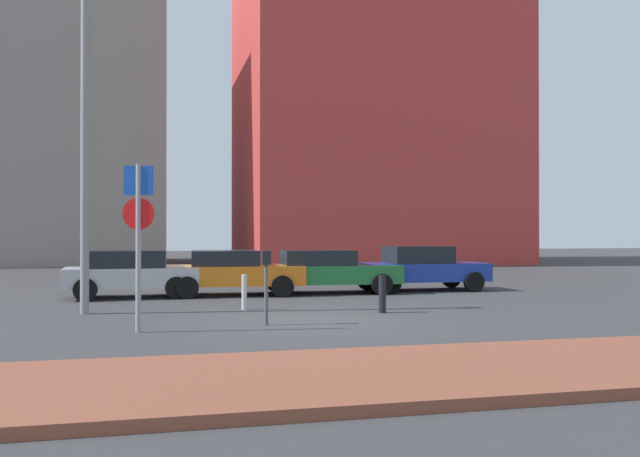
{
  "coord_description": "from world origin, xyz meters",
  "views": [
    {
      "loc": [
        -3.15,
        -14.0,
        1.86
      ],
      "look_at": [
        1.16,
        3.65,
        1.99
      ],
      "focal_mm": 38.05,
      "sensor_mm": 36.0,
      "label": 1
    }
  ],
  "objects": [
    {
      "name": "ground_plane",
      "position": [
        0.0,
        0.0,
        0.0
      ],
      "size": [
        120.0,
        120.0,
        0.0
      ],
      "primitive_type": "plane",
      "color": "#38383A"
    },
    {
      "name": "sidewalk_brick",
      "position": [
        0.0,
        -5.84,
        0.07
      ],
      "size": [
        40.0,
        3.29,
        0.14
      ],
      "primitive_type": "cube",
      "color": "brown",
      "rests_on": "ground"
    },
    {
      "name": "parked_car_silver",
      "position": [
        -3.75,
        6.41,
        0.73
      ],
      "size": [
        4.1,
        2.15,
        1.37
      ],
      "color": "#B7BABF",
      "rests_on": "ground"
    },
    {
      "name": "parked_car_orange",
      "position": [
        -1.0,
        6.45,
        0.71
      ],
      "size": [
        4.55,
        2.31,
        1.35
      ],
      "color": "orange",
      "rests_on": "ground"
    },
    {
      "name": "parked_car_green",
      "position": [
        2.0,
        6.43,
        0.72
      ],
      "size": [
        4.51,
        2.23,
        1.34
      ],
      "color": "#237238",
      "rests_on": "ground"
    },
    {
      "name": "parked_car_blue",
      "position": [
        5.3,
        6.68,
        0.75
      ],
      "size": [
        4.11,
        2.06,
        1.45
      ],
      "color": "#1E389E",
      "rests_on": "ground"
    },
    {
      "name": "parking_sign_post",
      "position": [
        -3.45,
        -0.82,
        1.99
      ],
      "size": [
        0.59,
        0.18,
        3.16
      ],
      "color": "gray",
      "rests_on": "ground"
    },
    {
      "name": "parking_meter",
      "position": [
        -0.95,
        -0.38,
        0.97
      ],
      "size": [
        0.18,
        0.14,
        1.51
      ],
      "color": "#4C4C51",
      "rests_on": "ground"
    },
    {
      "name": "street_lamp",
      "position": [
        -4.72,
        2.5,
        4.53
      ],
      "size": [
        0.7,
        0.36,
        7.79
      ],
      "color": "gray",
      "rests_on": "ground"
    },
    {
      "name": "traffic_bollard_near",
      "position": [
        -1.02,
        2.51,
        0.43
      ],
      "size": [
        0.13,
        0.13,
        0.86
      ],
      "primitive_type": "cylinder",
      "color": "#B7B7BC",
      "rests_on": "ground"
    },
    {
      "name": "traffic_bollard_mid",
      "position": [
        2.04,
        1.08,
        0.44
      ],
      "size": [
        0.17,
        0.17,
        0.88
      ],
      "primitive_type": "cylinder",
      "color": "black",
      "rests_on": "ground"
    },
    {
      "name": "building_colorful_midrise",
      "position": [
        10.5,
        28.22,
        15.6
      ],
      "size": [
        16.49,
        13.5,
        31.21
      ],
      "primitive_type": "cube",
      "color": "#BF3833",
      "rests_on": "ground"
    },
    {
      "name": "building_under_construction",
      "position": [
        -10.18,
        31.31,
        8.16
      ],
      "size": [
        15.36,
        11.82,
        16.32
      ],
      "primitive_type": "cube",
      "color": "gray",
      "rests_on": "ground"
    }
  ]
}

